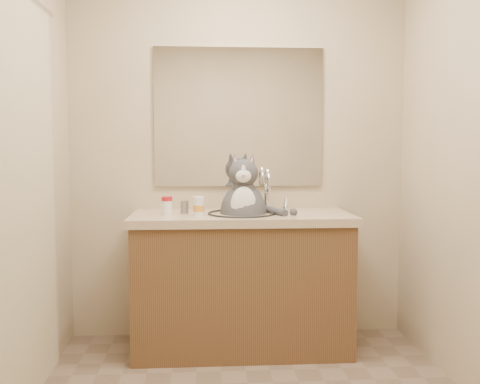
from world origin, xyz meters
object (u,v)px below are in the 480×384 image
object	(u,v)px
cat	(244,209)
pill_bottle_redcap	(167,206)
pill_bottle_orange	(199,207)
grey_canister	(185,207)

from	to	relation	value
cat	pill_bottle_redcap	distance (m)	0.47
cat	pill_bottle_orange	xyz separation A→B (m)	(-0.27, -0.10, 0.03)
cat	grey_canister	world-z (taller)	cat
pill_bottle_redcap	grey_canister	distance (m)	0.12
pill_bottle_redcap	grey_canister	xyz separation A→B (m)	(0.10, 0.06, -0.02)
grey_canister	pill_bottle_redcap	bearing A→B (deg)	-149.27
pill_bottle_redcap	pill_bottle_orange	xyz separation A→B (m)	(0.19, -0.05, -0.00)
cat	pill_bottle_redcap	xyz separation A→B (m)	(-0.46, -0.05, 0.03)
pill_bottle_redcap	grey_canister	size ratio (longest dim) A/B	1.39
grey_canister	cat	bearing A→B (deg)	-2.11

